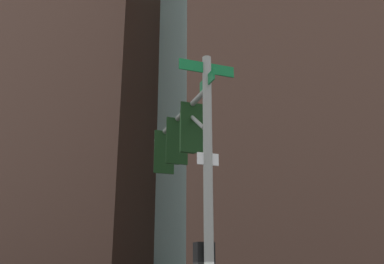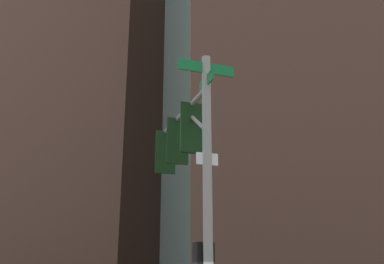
% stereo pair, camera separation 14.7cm
% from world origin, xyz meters
% --- Properties ---
extents(signal_pole_assembly, '(3.42, 2.98, 6.67)m').
position_xyz_m(signal_pole_assembly, '(1.49, 0.89, 4.77)').
color(signal_pole_assembly, gray).
rests_on(signal_pole_assembly, ground_plane).
extents(building_brick_nearside, '(27.26, 16.21, 50.35)m').
position_xyz_m(building_brick_nearside, '(27.76, -2.71, 25.18)').
color(building_brick_nearside, '#4C3328').
rests_on(building_brick_nearside, ground_plane).
extents(building_brick_midblock, '(19.07, 19.99, 47.71)m').
position_xyz_m(building_brick_midblock, '(33.14, 24.83, 23.85)').
color(building_brick_midblock, '#4C3328').
rests_on(building_brick_midblock, ground_plane).
extents(building_brick_farside, '(21.80, 16.11, 54.68)m').
position_xyz_m(building_brick_farside, '(47.24, 43.74, 27.34)').
color(building_brick_farside, brown).
rests_on(building_brick_farside, ground_plane).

